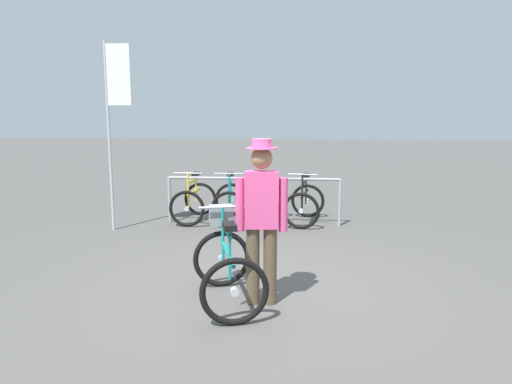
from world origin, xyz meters
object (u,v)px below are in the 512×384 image
(racked_bike_black, at_px, (305,204))
(banner_flag, at_px, (115,101))
(featured_bicycle, at_px, (226,260))
(person_with_featured_bike, at_px, (262,215))
(racked_bike_blue, at_px, (267,203))
(racked_bike_yellow, at_px, (194,202))
(racked_bike_teal, at_px, (230,202))

(racked_bike_black, bearing_deg, banner_flag, -165.10)
(featured_bicycle, xyz_separation_m, banner_flag, (-2.35, 2.90, 1.78))
(person_with_featured_bike, xyz_separation_m, banner_flag, (-2.73, 2.93, 1.28))
(racked_bike_blue, bearing_deg, person_with_featured_bike, -86.73)
(racked_bike_blue, xyz_separation_m, person_with_featured_bike, (0.22, -3.78, 0.58))
(racked_bike_yellow, relative_size, featured_bicycle, 0.88)
(racked_bike_blue, relative_size, featured_bicycle, 0.94)
(racked_bike_blue, xyz_separation_m, banner_flag, (-2.51, -0.85, 1.86))
(racked_bike_yellow, xyz_separation_m, featured_bicycle, (1.24, -3.75, 0.08))
(person_with_featured_bike, bearing_deg, racked_bike_black, 82.72)
(racked_bike_teal, bearing_deg, racked_bike_blue, 0.13)
(racked_bike_blue, relative_size, person_with_featured_bike, 0.68)
(racked_bike_yellow, xyz_separation_m, racked_bike_teal, (0.70, 0.00, 0.00))
(featured_bicycle, bearing_deg, person_with_featured_bike, -5.23)
(racked_bike_yellow, distance_m, racked_bike_black, 2.10)
(racked_bike_teal, height_order, racked_bike_black, same)
(racked_bike_yellow, bearing_deg, person_with_featured_bike, -66.85)
(banner_flag, bearing_deg, racked_bike_yellow, 37.44)
(racked_bike_yellow, xyz_separation_m, racked_bike_black, (2.10, 0.00, 0.00))
(racked_bike_blue, bearing_deg, racked_bike_teal, -179.87)
(racked_bike_teal, xyz_separation_m, racked_bike_black, (1.40, 0.00, -0.00))
(racked_bike_teal, relative_size, person_with_featured_bike, 0.68)
(racked_bike_yellow, bearing_deg, racked_bike_blue, 0.13)
(racked_bike_teal, bearing_deg, racked_bike_black, 0.13)
(racked_bike_yellow, relative_size, racked_bike_blue, 0.93)
(racked_bike_yellow, xyz_separation_m, banner_flag, (-1.11, -0.85, 1.86))
(racked_bike_teal, xyz_separation_m, featured_bicycle, (0.54, -3.75, 0.08))
(person_with_featured_bike, bearing_deg, racked_bike_yellow, 113.15)
(featured_bicycle, relative_size, banner_flag, 0.39)
(racked_bike_black, height_order, banner_flag, banner_flag)
(racked_bike_black, xyz_separation_m, banner_flag, (-3.21, -0.85, 1.86))
(racked_bike_yellow, height_order, racked_bike_blue, same)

